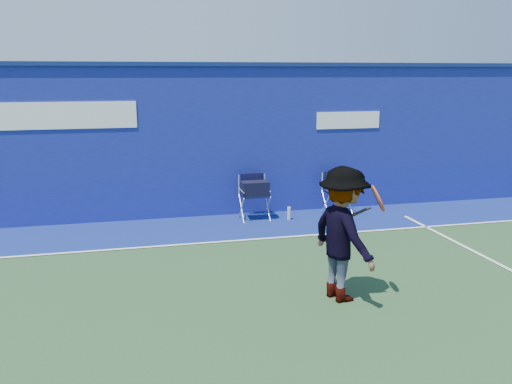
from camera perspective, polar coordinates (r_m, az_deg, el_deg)
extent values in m
plane|color=#274525|center=(6.43, -3.61, -14.17)|extent=(80.00, 80.00, 0.00)
cube|color=navy|center=(11.00, -8.43, 5.13)|extent=(24.00, 0.40, 3.00)
cube|color=navy|center=(10.91, -8.69, 13.17)|extent=(24.00, 0.50, 0.08)
cube|color=white|center=(10.88, -24.48, 7.25)|extent=(4.50, 0.02, 0.50)
cube|color=white|center=(11.64, 9.70, 7.46)|extent=(1.40, 0.02, 0.35)
cube|color=navy|center=(10.23, -7.60, -3.97)|extent=(24.00, 1.80, 0.01)
cube|color=white|center=(9.37, -7.02, -5.45)|extent=(24.00, 0.06, 0.01)
cube|color=black|center=(10.76, -0.16, -0.38)|extent=(0.47, 0.40, 0.03)
cube|color=silver|center=(10.94, -0.44, 0.87)|extent=(0.53, 0.02, 0.39)
cube|color=black|center=(10.93, -0.44, 1.27)|extent=(0.47, 0.03, 0.27)
cube|color=black|center=(10.70, -0.12, 0.34)|extent=(0.53, 0.31, 0.29)
cube|color=black|center=(10.92, -0.44, 1.47)|extent=(0.39, 0.06, 0.21)
cube|color=black|center=(11.26, 8.60, -0.02)|extent=(0.46, 0.39, 0.03)
cube|color=silver|center=(11.42, 8.21, 1.15)|extent=(0.52, 0.02, 0.38)
cube|color=black|center=(11.41, 8.22, 1.52)|extent=(0.46, 0.02, 0.27)
cylinder|color=silver|center=(10.82, 3.49, -2.27)|extent=(0.07, 0.07, 0.26)
imported|color=#EA4738|center=(7.00, 9.15, -4.40)|extent=(0.90, 1.25, 1.74)
torus|color=#BC3C19|center=(6.93, 12.72, -0.68)|extent=(0.27, 0.41, 0.35)
cylinder|color=gray|center=(6.93, 12.72, -0.68)|extent=(0.21, 0.34, 0.28)
cylinder|color=black|center=(6.77, 10.70, -2.17)|extent=(0.32, 0.12, 0.18)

